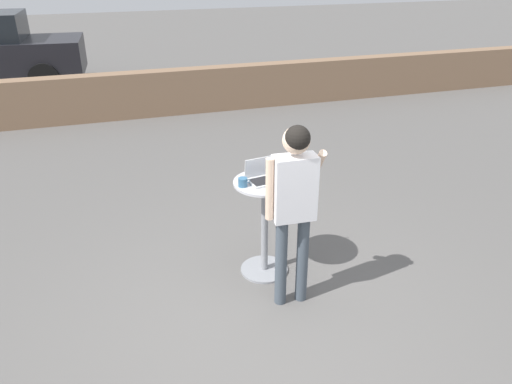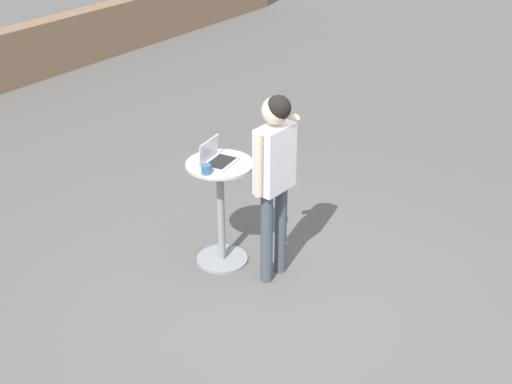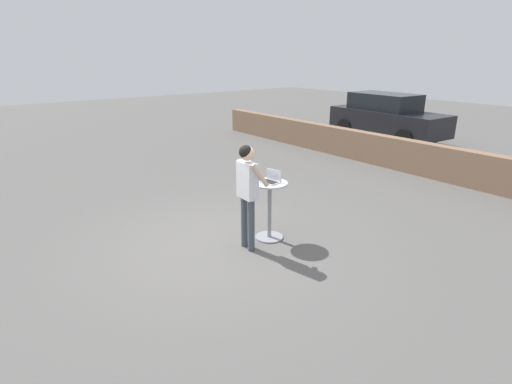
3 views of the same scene
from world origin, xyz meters
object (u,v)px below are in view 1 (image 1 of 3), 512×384
object	(u,v)px
laptop	(264,176)
coffee_mug	(243,182)
standing_person	(294,195)
cafe_table	(265,220)

from	to	relation	value
laptop	coffee_mug	world-z (taller)	laptop
standing_person	cafe_table	bearing A→B (deg)	99.02
coffee_mug	standing_person	world-z (taller)	standing_person
cafe_table	laptop	world-z (taller)	laptop
cafe_table	standing_person	xyz separation A→B (m)	(0.09, -0.54, 0.53)
cafe_table	standing_person	bearing A→B (deg)	-80.98
coffee_mug	standing_person	xyz separation A→B (m)	(0.32, -0.50, 0.06)
cafe_table	laptop	size ratio (longest dim) A/B	2.91
laptop	coffee_mug	bearing A→B (deg)	-163.34
standing_person	laptop	bearing A→B (deg)	99.25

